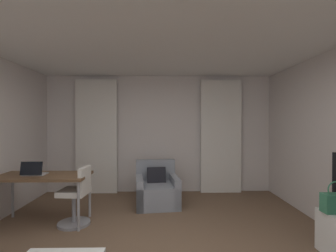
% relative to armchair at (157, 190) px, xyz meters
% --- Properties ---
extents(wall_window, '(5.12, 0.06, 2.60)m').
position_rel_armchair_xyz_m(wall_window, '(0.03, 0.90, 1.03)').
color(wall_window, silver).
rests_on(wall_window, ground).
extents(ceiling, '(5.12, 6.12, 0.06)m').
position_rel_armchair_xyz_m(ceiling, '(0.03, -2.13, 2.36)').
color(ceiling, white).
rests_on(ceiling, wall_left).
extents(curtain_left_panel, '(0.90, 0.06, 2.50)m').
position_rel_armchair_xyz_m(curtain_left_panel, '(-1.35, 0.77, 0.98)').
color(curtain_left_panel, silver).
rests_on(curtain_left_panel, ground).
extents(curtain_right_panel, '(0.90, 0.06, 2.50)m').
position_rel_armchair_xyz_m(curtain_right_panel, '(1.40, 0.77, 0.98)').
color(curtain_right_panel, silver).
rests_on(curtain_right_panel, ground).
extents(armchair, '(0.87, 0.93, 0.80)m').
position_rel_armchair_xyz_m(armchair, '(0.00, 0.00, 0.00)').
color(armchair, gray).
rests_on(armchair, ground).
extents(desk, '(1.36, 0.64, 0.75)m').
position_rel_armchair_xyz_m(desk, '(-1.72, -0.88, 0.42)').
color(desk, brown).
rests_on(desk, ground).
extents(desk_chair, '(0.48, 0.48, 0.88)m').
position_rel_armchair_xyz_m(desk_chair, '(-1.20, -0.93, 0.12)').
color(desk_chair, gray).
rests_on(desk_chair, ground).
extents(laptop, '(0.32, 0.25, 0.22)m').
position_rel_armchair_xyz_m(laptop, '(-1.85, -0.90, 0.53)').
color(laptop, '#ADADB2').
rests_on(laptop, desk).
extents(handbag_primary, '(0.30, 0.14, 0.37)m').
position_rel_armchair_xyz_m(handbag_primary, '(2.13, -1.87, 0.36)').
color(handbag_primary, '#387F5B').
rests_on(handbag_primary, tv_console).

